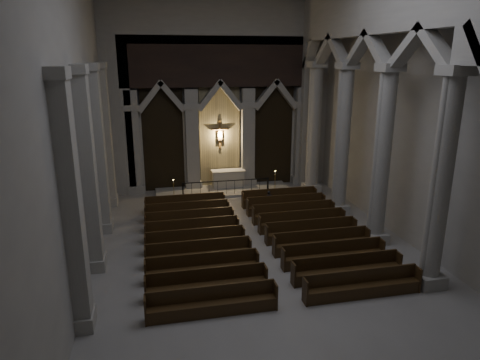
{
  "coord_description": "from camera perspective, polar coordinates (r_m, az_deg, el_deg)",
  "views": [
    {
      "loc": [
        -4.4,
        -15.07,
        8.25
      ],
      "look_at": [
        -0.54,
        3.0,
        2.94
      ],
      "focal_mm": 32.0,
      "sensor_mm": 36.0,
      "label": 1
    }
  ],
  "objects": [
    {
      "name": "altar",
      "position": [
        27.75,
        -1.59,
        0.24
      ],
      "size": [
        2.17,
        0.87,
        1.1
      ],
      "color": "beige",
      "rests_on": "sanctuary_step"
    },
    {
      "name": "sanctuary_step",
      "position": [
        27.3,
        -2.22,
        -1.4
      ],
      "size": [
        8.5,
        2.6,
        0.15
      ],
      "primitive_type": "cube",
      "color": "#A5A39A",
      "rests_on": "ground"
    },
    {
      "name": "worshipper",
      "position": [
        24.08,
        3.91,
        -2.7
      ],
      "size": [
        0.39,
        0.26,
        1.06
      ],
      "primitive_type": "imported",
      "rotation": [
        0.0,
        0.0,
        0.02
      ],
      "color": "black",
      "rests_on": "ground"
    },
    {
      "name": "room",
      "position": [
        15.72,
        4.34,
        13.63
      ],
      "size": [
        24.0,
        24.1,
        12.0
      ],
      "color": "gray",
      "rests_on": "ground"
    },
    {
      "name": "right_arcade",
      "position": [
        19.16,
        19.65,
        13.88
      ],
      "size": [
        1.0,
        24.0,
        12.0
      ],
      "color": "#A5A39A",
      "rests_on": "ground"
    },
    {
      "name": "candle_stand_right",
      "position": [
        27.01,
        4.67,
        -0.93
      ],
      "size": [
        0.24,
        0.24,
        1.45
      ],
      "color": "gold",
      "rests_on": "ground"
    },
    {
      "name": "left_pilasters",
      "position": [
        19.22,
        -18.76,
        2.12
      ],
      "size": [
        0.6,
        13.0,
        8.03
      ],
      "color": "#A5A39A",
      "rests_on": "ground"
    },
    {
      "name": "altar_rail",
      "position": [
        26.16,
        -1.85,
        -0.75
      ],
      "size": [
        5.38,
        0.09,
        1.06
      ],
      "color": "black",
      "rests_on": "ground"
    },
    {
      "name": "pews",
      "position": [
        19.62,
        1.98,
        -7.82
      ],
      "size": [
        9.79,
        10.5,
        0.98
      ],
      "color": "black",
      "rests_on": "ground"
    },
    {
      "name": "candle_stand_left",
      "position": [
        25.96,
        -8.79,
        -1.9
      ],
      "size": [
        0.21,
        0.21,
        1.26
      ],
      "color": "gold",
      "rests_on": "ground"
    },
    {
      "name": "sanctuary_wall",
      "position": [
        27.02,
        -2.73,
        12.55
      ],
      "size": [
        14.0,
        0.77,
        12.0
      ],
      "color": "#A5A39A",
      "rests_on": "ground"
    }
  ]
}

